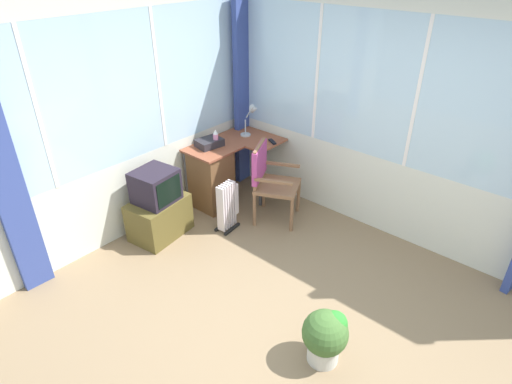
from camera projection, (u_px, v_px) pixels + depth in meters
ground at (287, 338)px, 3.66m from camera, size 4.91×5.59×0.06m
north_window_panel at (109, 129)px, 4.32m from camera, size 3.91×0.07×2.54m
east_window_panel at (412, 130)px, 4.29m from camera, size 0.07×4.59×2.54m
curtain_north_left at (3, 173)px, 3.60m from camera, size 0.27×0.08×2.44m
curtain_corner at (242, 94)px, 5.48m from camera, size 0.27×0.09×2.44m
desk at (213, 175)px, 5.28m from camera, size 1.11×0.78×0.77m
desk_lamp at (252, 115)px, 5.34m from camera, size 0.22×0.19×0.41m
tv_remote at (272, 142)px, 5.26m from camera, size 0.11×0.15×0.02m
spray_bottle at (216, 138)px, 5.11m from camera, size 0.06×0.06×0.22m
paper_tray at (209, 143)px, 5.15m from camera, size 0.33×0.27×0.09m
wooden_armchair at (267, 174)px, 4.94m from camera, size 0.64×0.65×0.94m
tv_on_stand at (158, 207)px, 4.74m from camera, size 0.69×0.52×0.81m
space_heater at (228, 205)px, 4.88m from camera, size 0.32×0.20×0.59m
potted_plant at (326, 335)px, 3.30m from camera, size 0.36×0.36×0.48m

